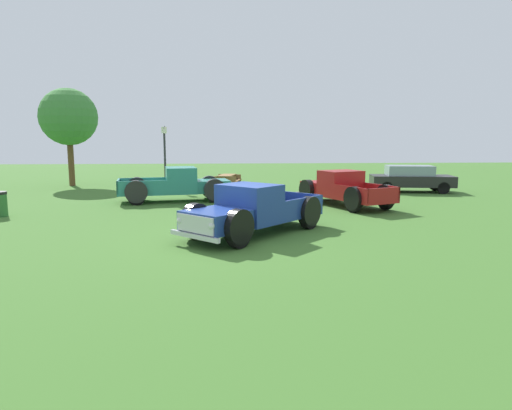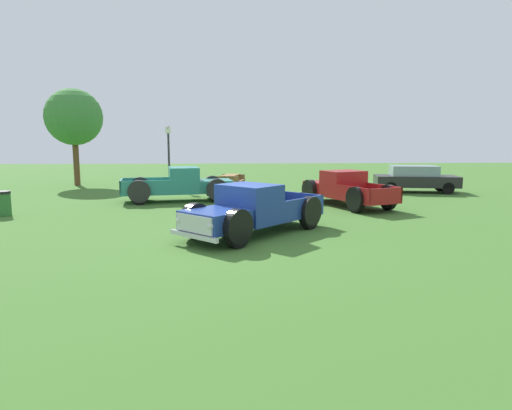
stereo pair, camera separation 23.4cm
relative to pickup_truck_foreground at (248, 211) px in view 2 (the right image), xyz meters
The scene contains 9 objects.
ground_plane 0.90m from the pickup_truck_foreground, 139.46° to the right, with size 80.00×80.00×0.00m, color #3D6B28.
pickup_truck_foreground is the anchor object (origin of this frame).
pickup_truck_behind_left 7.53m from the pickup_truck_foreground, 54.55° to the left, with size 3.59×5.29×1.53m.
pickup_truck_behind_right 8.28m from the pickup_truck_foreground, 109.19° to the left, with size 5.46×2.79×1.60m.
sedan_distant_a 14.31m from the pickup_truck_foreground, 48.28° to the left, with size 4.59×2.48×1.45m.
lamp_post_near 13.58m from the pickup_truck_foreground, 108.01° to the left, with size 0.36×0.36×3.65m.
picnic_table 13.41m from the pickup_truck_foreground, 92.70° to the left, with size 1.85×2.09×0.78m.
trash_can 10.05m from the pickup_truck_foreground, 156.76° to the left, with size 0.59×0.59×0.95m.
oak_tree_east 18.74m from the pickup_truck_foreground, 123.98° to the left, with size 3.47×3.47×5.98m.
Camera 2 is at (-0.02, -13.05, 2.94)m, focal length 31.45 mm.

